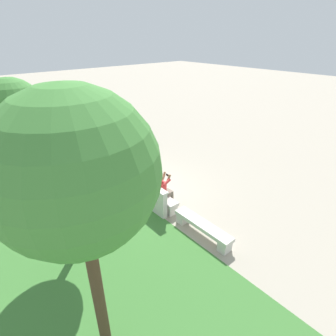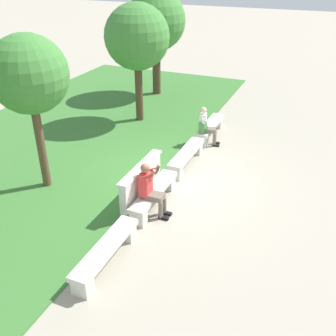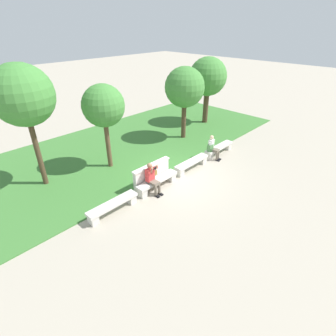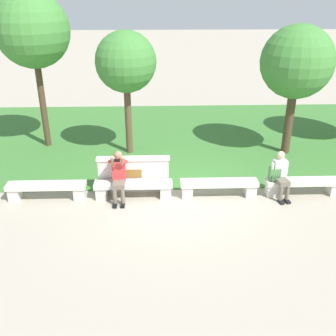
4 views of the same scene
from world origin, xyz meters
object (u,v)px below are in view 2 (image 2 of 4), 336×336
at_px(bench_mid, 187,156).
at_px(person_photographer, 150,187).
at_px(tree_right_background, 137,38).
at_px(bench_near, 154,194).
at_px(backpack, 203,128).
at_px(person_distant, 206,125).
at_px(tree_behind_wall, 29,76).
at_px(bench_main, 106,251).
at_px(bench_far, 210,128).
at_px(tree_far_back, 156,21).

distance_m(bench_mid, person_photographer, 2.67).
height_order(person_photographer, tree_right_background, tree_right_background).
distance_m(bench_near, person_photographer, 0.57).
relative_size(bench_mid, person_photographer, 1.56).
relative_size(person_photographer, backpack, 3.08).
distance_m(person_distant, tree_behind_wall, 5.65).
bearing_deg(bench_main, person_photographer, -2.33).
height_order(bench_far, person_photographer, person_photographer).
height_order(bench_near, tree_behind_wall, tree_behind_wall).
bearing_deg(tree_behind_wall, backpack, -37.26).
relative_size(person_photographer, person_distant, 1.05).
height_order(bench_far, person_distant, person_distant).
xyz_separation_m(bench_near, bench_far, (4.54, 0.00, 0.00)).
xyz_separation_m(bench_near, tree_behind_wall, (-0.27, 3.02, 2.67)).
xyz_separation_m(person_distant, backpack, (-0.14, 0.05, -0.05)).
distance_m(bench_main, bench_near, 2.27).
height_order(bench_near, bench_mid, same).
relative_size(bench_main, person_distant, 1.63).
bearing_deg(tree_behind_wall, tree_right_background, -1.95).
bearing_deg(bench_main, tree_behind_wall, 56.48).
height_order(bench_far, tree_far_back, tree_far_back).
bearing_deg(bench_main, bench_mid, 0.00).
bearing_deg(backpack, bench_main, 179.89).
bearing_deg(tree_far_back, tree_right_background, -167.14).
bearing_deg(backpack, bench_far, 0.83).
bearing_deg(tree_right_background, tree_behind_wall, 178.05).
bearing_deg(bench_far, tree_behind_wall, 147.85).
bearing_deg(backpack, tree_far_back, 39.57).
distance_m(bench_near, bench_mid, 2.27).
relative_size(person_photographer, tree_behind_wall, 0.33).
bearing_deg(bench_near, bench_main, 180.00).
distance_m(bench_main, bench_far, 6.81).
bearing_deg(tree_far_back, bench_near, -156.14).
relative_size(backpack, tree_far_back, 0.10).
relative_size(bench_near, tree_behind_wall, 0.52).
bearing_deg(bench_near, person_photographer, -167.82).
bearing_deg(bench_mid, bench_near, 180.00).
height_order(tree_right_background, tree_far_back, tree_far_back).
distance_m(tree_right_background, tree_far_back, 3.18).
bearing_deg(person_photographer, tree_right_background, 28.91).
bearing_deg(tree_behind_wall, bench_main, -123.52).
bearing_deg(person_distant, bench_mid, 177.66).
xyz_separation_m(bench_near, bench_mid, (2.27, 0.00, 0.00)).
distance_m(bench_main, tree_right_background, 8.20).
xyz_separation_m(person_photographer, tree_behind_wall, (0.09, 3.10, 2.24)).
xyz_separation_m(bench_far, tree_far_back, (3.49, 3.55, 2.74)).
relative_size(person_distant, tree_right_background, 0.31).
height_order(bench_far, tree_behind_wall, tree_behind_wall).
bearing_deg(backpack, person_distant, -21.08).
distance_m(bench_mid, tree_far_back, 7.31).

